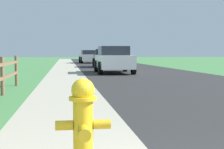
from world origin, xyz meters
TOP-DOWN VIEW (x-y plane):
  - ground_plane at (0.00, 25.00)m, footprint 120.00×120.00m
  - road_asphalt at (3.50, 27.00)m, footprint 7.00×66.00m
  - curb_concrete at (-3.00, 27.00)m, footprint 6.00×66.00m
  - grass_verge at (-4.50, 27.00)m, footprint 5.00×66.00m
  - fire_hydrant at (-0.83, 1.58)m, footprint 0.57×0.48m
  - parked_suv_white at (1.80, 17.61)m, footprint 2.09×4.59m
  - parked_car_black at (2.29, 25.58)m, footprint 2.19×4.35m
  - parked_car_silver at (1.63, 36.19)m, footprint 2.07×4.52m

SIDE VIEW (x-z plane):
  - ground_plane at x=0.00m, z-range 0.00..0.00m
  - road_asphalt at x=3.50m, z-range 0.00..0.01m
  - curb_concrete at x=-3.00m, z-range 0.00..0.01m
  - grass_verge at x=-4.50m, z-range 0.00..0.01m
  - fire_hydrant at x=-0.83m, z-range 0.02..0.95m
  - parked_car_silver at x=1.63m, z-range 0.03..1.48m
  - parked_car_black at x=2.29m, z-range 0.02..1.49m
  - parked_suv_white at x=1.80m, z-range 0.02..1.57m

